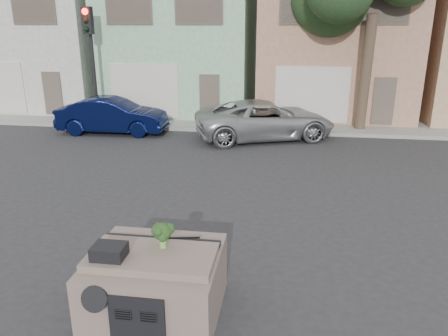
% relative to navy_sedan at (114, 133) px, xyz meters
% --- Properties ---
extents(ground_plane, '(120.00, 120.00, 0.00)m').
position_rel_navy_sedan_xyz_m(ground_plane, '(5.25, -8.29, 0.00)').
color(ground_plane, '#303033').
rests_on(ground_plane, ground).
extents(sidewalk, '(40.00, 3.00, 0.15)m').
position_rel_navy_sedan_xyz_m(sidewalk, '(5.25, 2.21, 0.07)').
color(sidewalk, gray).
rests_on(sidewalk, ground).
extents(townhouse_white, '(7.20, 8.20, 7.55)m').
position_rel_navy_sedan_xyz_m(townhouse_white, '(-5.75, 6.21, 3.77)').
color(townhouse_white, silver).
rests_on(townhouse_white, ground).
extents(townhouse_mint, '(7.20, 8.20, 7.55)m').
position_rel_navy_sedan_xyz_m(townhouse_mint, '(1.75, 6.21, 3.77)').
color(townhouse_mint, '#96C6A1').
rests_on(townhouse_mint, ground).
extents(townhouse_tan, '(7.20, 8.20, 7.55)m').
position_rel_navy_sedan_xyz_m(townhouse_tan, '(9.25, 6.21, 3.77)').
color(townhouse_tan, tan).
rests_on(townhouse_tan, ground).
extents(navy_sedan, '(4.54, 1.72, 1.48)m').
position_rel_navy_sedan_xyz_m(navy_sedan, '(0.00, 0.00, 0.00)').
color(navy_sedan, black).
rests_on(navy_sedan, ground).
extents(silver_pickup, '(6.03, 4.31, 1.52)m').
position_rel_navy_sedan_xyz_m(silver_pickup, '(6.33, 0.02, 0.00)').
color(silver_pickup, '#ABAEB1').
rests_on(silver_pickup, ground).
extents(traffic_signal, '(0.40, 0.40, 5.10)m').
position_rel_navy_sedan_xyz_m(traffic_signal, '(-1.25, 1.21, 2.55)').
color(traffic_signal, black).
rests_on(traffic_signal, ground).
extents(tree_near, '(4.40, 4.00, 8.50)m').
position_rel_navy_sedan_xyz_m(tree_near, '(10.25, 1.51, 4.25)').
color(tree_near, '#243D1E').
rests_on(tree_near, ground).
extents(car_dashboard, '(2.00, 1.80, 1.12)m').
position_rel_navy_sedan_xyz_m(car_dashboard, '(5.25, -11.29, 0.56)').
color(car_dashboard, '#7B675D').
rests_on(car_dashboard, ground).
extents(instrument_hump, '(0.48, 0.38, 0.20)m').
position_rel_navy_sedan_xyz_m(instrument_hump, '(4.67, -11.64, 1.22)').
color(instrument_hump, black).
rests_on(instrument_hump, car_dashboard).
extents(wiper_arm, '(0.69, 0.15, 0.02)m').
position_rel_navy_sedan_xyz_m(wiper_arm, '(5.53, -10.91, 1.13)').
color(wiper_arm, black).
rests_on(wiper_arm, car_dashboard).
extents(broccoli, '(0.37, 0.37, 0.42)m').
position_rel_navy_sedan_xyz_m(broccoli, '(5.37, -11.22, 1.33)').
color(broccoli, '#1F3A17').
rests_on(broccoli, car_dashboard).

